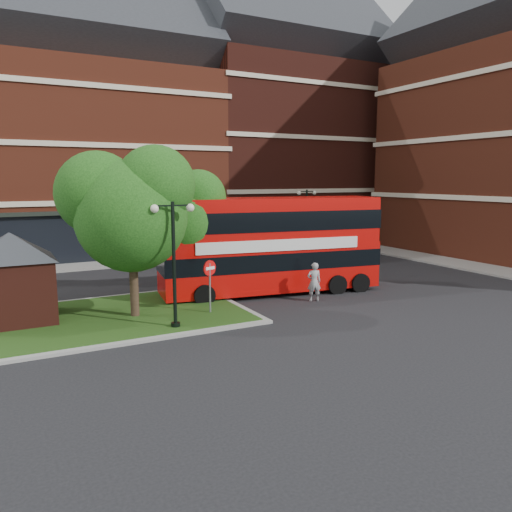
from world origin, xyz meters
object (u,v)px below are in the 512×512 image
bus (271,239)px  car_silver (185,254)px  car_white (276,245)px  woman (314,282)px

bus → car_silver: size_ratio=2.81×
bus → car_white: bearing=67.2°
woman → car_silver: (-1.92, 12.94, -0.25)m
woman → car_silver: 13.08m
woman → car_white: (6.21, 14.44, -0.32)m
car_silver → car_white: car_silver is taller
bus → woman: bus is taller
car_silver → car_white: bearing=-84.5°
woman → car_silver: woman is taller
bus → woman: size_ratio=6.10×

